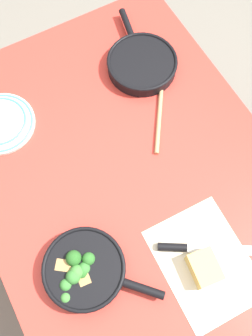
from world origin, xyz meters
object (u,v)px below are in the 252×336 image
object	(u,v)px
grater_knife	(193,248)
cheese_block	(204,268)
dinner_plate_stack	(0,123)
skillet_eggs	(142,63)
skillet_broccoli	(84,270)
wooden_spoon	(161,96)

from	to	relation	value
grater_knife	cheese_block	xyz separation A→B (m)	(0.06, -0.01, 0.02)
cheese_block	dinner_plate_stack	size ratio (longest dim) A/B	0.46
grater_knife	skillet_eggs	bearing A→B (deg)	104.78
skillet_eggs	grater_knife	world-z (taller)	skillet_eggs
skillet_broccoli	wooden_spoon	distance (m)	0.63
skillet_eggs	wooden_spoon	bearing A→B (deg)	-168.88
grater_knife	cheese_block	distance (m)	0.07
skillet_broccoli	cheese_block	size ratio (longest dim) A/B	2.81
skillet_eggs	dinner_plate_stack	distance (m)	0.53
cheese_block	wooden_spoon	bearing A→B (deg)	161.09
skillet_eggs	grater_knife	xyz separation A→B (m)	(0.63, -0.19, -0.02)
skillet_eggs	wooden_spoon	world-z (taller)	skillet_eggs
wooden_spoon	dinner_plate_stack	distance (m)	0.55
skillet_eggs	wooden_spoon	size ratio (longest dim) A/B	1.21
dinner_plate_stack	grater_knife	bearing A→B (deg)	27.34
grater_knife	wooden_spoon	bearing A→B (deg)	100.76
cheese_block	grater_knife	bearing A→B (deg)	174.25
skillet_broccoli	wooden_spoon	size ratio (longest dim) A/B	0.97
skillet_eggs	skillet_broccoli	bearing A→B (deg)	149.43
wooden_spoon	dinner_plate_stack	world-z (taller)	dinner_plate_stack
skillet_eggs	grater_knife	bearing A→B (deg)	175.56
cheese_block	skillet_broccoli	bearing A→B (deg)	-117.94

